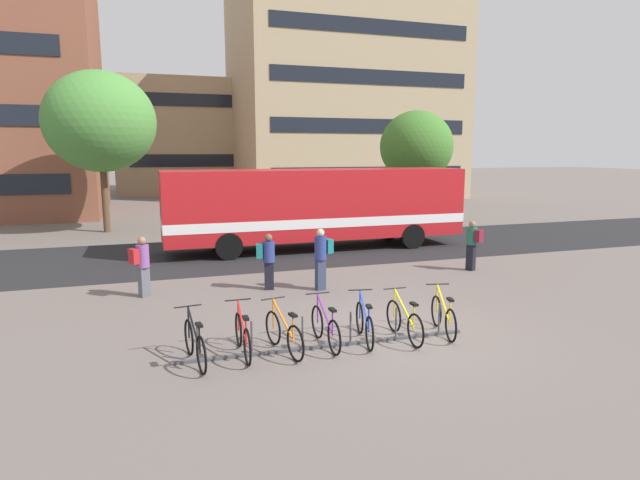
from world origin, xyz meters
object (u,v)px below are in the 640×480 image
Objects in this scene: parked_bicycle_yellow_6 at (443,317)px; street_tree_0 at (100,122)px; parked_bicycle_blue_4 at (364,324)px; parked_bicycle_black_0 at (195,344)px; commuter_maroon_pack_3 at (473,242)px; city_bus at (318,205)px; parked_bicycle_red_1 at (243,336)px; parked_bicycle_purple_3 at (325,328)px; commuter_teal_pack_2 at (322,255)px; commuter_teal_pack_0 at (267,258)px; commuter_red_pack_1 at (142,263)px; street_tree_1 at (416,147)px; parked_bicycle_orange_2 at (284,334)px; parked_bicycle_yellow_5 at (404,322)px.

street_tree_0 is (-7.82, 18.08, 4.90)m from parked_bicycle_yellow_6.
parked_bicycle_black_0 is at bearing 102.95° from parked_bicycle_blue_4.
commuter_maroon_pack_3 reaches higher than parked_bicycle_yellow_6.
city_bus is 11.63m from parked_bicycle_red_1.
commuter_teal_pack_2 is at bearing -18.23° from parked_bicycle_purple_3.
parked_bicycle_purple_3 is at bearing -77.76° from commuter_teal_pack_0.
commuter_red_pack_1 is 0.27× the size of street_tree_1.
parked_bicycle_orange_2 is 0.99× the size of parked_bicycle_yellow_5.
parked_bicycle_orange_2 is 0.28× the size of street_tree_1.
city_bus reaches higher than parked_bicycle_yellow_5.
street_tree_0 reaches higher than commuter_red_pack_1.
commuter_red_pack_1 reaches higher than parked_bicycle_yellow_6.
commuter_maroon_pack_3 is at bearing -67.36° from parked_bicycle_orange_2.
commuter_teal_pack_2 is 14.72m from street_tree_1.
street_tree_0 reaches higher than commuter_teal_pack_0.
city_bus is 6.98× the size of parked_bicycle_yellow_5.
commuter_teal_pack_2 is 0.29× the size of street_tree_1.
parked_bicycle_red_1 is 1.00× the size of parked_bicycle_purple_3.
street_tree_0 is (-6.86, 18.13, 4.90)m from parked_bicycle_yellow_5.
parked_bicycle_orange_2 is 1.03× the size of commuter_maroon_pack_3.
parked_bicycle_purple_3 is at bearing -87.04° from commuter_red_pack_1.
parked_bicycle_black_0 is at bearing 91.64° from parked_bicycle_purple_3.
commuter_maroon_pack_3 reaches higher than parked_bicycle_red_1.
commuter_teal_pack_2 is (-1.32, 4.34, 0.63)m from parked_bicycle_yellow_6.
parked_bicycle_purple_3 is 1.04× the size of commuter_maroon_pack_3.
commuter_teal_pack_2 is at bearing -34.78° from parked_bicycle_red_1.
parked_bicycle_orange_2 is 0.89m from parked_bicycle_purple_3.
parked_bicycle_red_1 is at bearing -127.87° from street_tree_1.
parked_bicycle_orange_2 is at bearing -76.69° from street_tree_0.
street_tree_1 is at bearing -12.41° from parked_bicycle_yellow_6.
parked_bicycle_yellow_6 is 5.62m from commuter_teal_pack_0.
parked_bicycle_orange_2 is at bearing 103.56° from parked_bicycle_yellow_6.
parked_bicycle_yellow_5 is 7.35m from commuter_maroon_pack_3.
street_tree_0 is (-5.16, 17.98, 4.90)m from parked_bicycle_purple_3.
city_bus reaches higher than parked_bicycle_yellow_6.
parked_bicycle_blue_4 is 7.89m from commuter_maroon_pack_3.
parked_bicycle_purple_3 is at bearing 63.40° from commuter_teal_pack_2.
parked_bicycle_yellow_6 is 1.02× the size of commuter_maroon_pack_3.
commuter_maroon_pack_3 is 11.44m from street_tree_1.
commuter_maroon_pack_3 reaches higher than parked_bicycle_purple_3.
street_tree_1 reaches higher than commuter_maroon_pack_3.
commuter_maroon_pack_3 is at bearing -68.83° from parked_bicycle_black_0.
commuter_teal_pack_2 is 0.23× the size of street_tree_0.
street_tree_1 reaches higher than commuter_red_pack_1.
parked_bicycle_yellow_5 and parked_bicycle_yellow_6 have the same top height.
parked_bicycle_blue_4 is 1.03× the size of commuter_maroon_pack_3.
parked_bicycle_yellow_6 is at bearing -90.87° from parked_bicycle_red_1.
commuter_teal_pack_0 reaches higher than parked_bicycle_blue_4.
parked_bicycle_black_0 is 1.02× the size of parked_bicycle_yellow_6.
street_tree_1 is (9.00, 11.23, 3.13)m from commuter_teal_pack_2.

